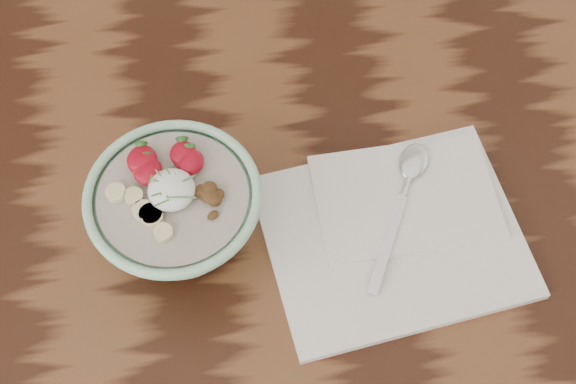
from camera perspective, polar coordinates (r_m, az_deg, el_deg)
The scene contains 4 objects.
table at distance 100.74cm, azimuth 4.60°, elevation -2.62°, with size 160.00×90.00×75.00cm.
breakfast_bowl at distance 84.87cm, azimuth -7.92°, elevation -1.43°, with size 18.21×18.21×12.08cm.
napkin at distance 90.14cm, azimuth 7.67°, elevation -2.55°, with size 30.60×26.12×1.70cm.
spoon at distance 91.47cm, azimuth 8.48°, elevation 0.75°, with size 10.53×18.50×1.02cm.
Camera 1 is at (-13.18, -42.53, 156.07)cm, focal length 50.00 mm.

